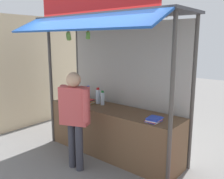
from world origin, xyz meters
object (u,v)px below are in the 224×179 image
Objects in this scene: banana_bunch_rightmost at (88,35)px; banana_bunch_inner_right at (69,36)px; water_bottle_rear_center at (98,96)px; magazine_stack_mid_right at (86,102)px; magazine_stack_front_right at (154,120)px; vendor_person at (75,112)px; water_bottle_far_left at (103,98)px; water_bottle_back_left at (88,94)px; water_bottle_far_right at (81,92)px.

banana_bunch_rightmost is 0.93× the size of banana_bunch_inner_right.
water_bottle_rear_center reaches higher than magazine_stack_mid_right.
water_bottle_rear_center is 1.41m from magazine_stack_front_right.
banana_bunch_rightmost is (0.47, -0.39, 1.24)m from magazine_stack_mid_right.
water_bottle_rear_center is at bearing -92.32° from vendor_person.
water_bottle_back_left reaches higher than water_bottle_far_left.
banana_bunch_rightmost reaches higher than water_bottle_far_left.
banana_bunch_inner_right is at bearing -56.41° from water_bottle_far_right.
magazine_stack_mid_right is at bearing 176.25° from magazine_stack_front_right.
magazine_stack_mid_right is 1.29m from banana_bunch_inner_right.
water_bottle_far_right is 1.42m from banana_bunch_inner_right.
banana_bunch_rightmost is 1.23m from vendor_person.
magazine_stack_front_right is 0.99× the size of banana_bunch_rightmost.
banana_bunch_rightmost is 0.17× the size of vendor_person.
magazine_stack_mid_right is 0.91× the size of banana_bunch_inner_right.
water_bottle_back_left is at bearing 126.45° from magazine_stack_mid_right.
water_bottle_far_left is 1.29m from banana_bunch_inner_right.
water_bottle_far_left is 0.34m from magazine_stack_mid_right.
banana_bunch_inner_right reaches higher than water_bottle_rear_center.
water_bottle_far_right is at bearing 168.64° from magazine_stack_front_right.
water_bottle_rear_center reaches higher than magazine_stack_front_right.
water_bottle_rear_center is at bearing 44.93° from magazine_stack_mid_right.
water_bottle_rear_center reaches higher than water_bottle_back_left.
water_bottle_far_left is 0.90m from vendor_person.
magazine_stack_front_right is at bearing -3.75° from magazine_stack_mid_right.
magazine_stack_front_right is (1.25, -0.24, -0.09)m from water_bottle_far_left.
magazine_stack_front_right is 1.55m from magazine_stack_mid_right.
water_bottle_far_right is at bearing -70.31° from vendor_person.
banana_bunch_inner_right is (-0.16, -0.55, 1.12)m from water_bottle_rear_center.
banana_bunch_rightmost is at bearing -60.35° from water_bottle_rear_center.
water_bottle_far_left is 0.87× the size of water_bottle_rear_center.
water_bottle_far_left is at bearing -8.42° from water_bottle_back_left.
water_bottle_back_left is 1.15× the size of magazine_stack_mid_right.
banana_bunch_inner_right is (0.00, -0.39, 1.23)m from magazine_stack_mid_right.
water_bottle_far_left is 0.17× the size of vendor_person.
banana_bunch_rightmost reaches higher than water_bottle_far_right.
water_bottle_back_left is (0.31, -0.10, 0.03)m from water_bottle_far_right.
water_bottle_rear_center reaches higher than water_bottle_far_right.
banana_bunch_rightmost is (-1.07, -0.29, 1.24)m from magazine_stack_front_right.
banana_bunch_rightmost reaches higher than water_bottle_rear_center.
magazine_stack_mid_right is (-0.16, -0.16, -0.11)m from water_bottle_rear_center.
vendor_person is at bearing -86.41° from banana_bunch_rightmost.
magazine_stack_mid_right is 1.38m from banana_bunch_rightmost.
vendor_person reaches higher than magazine_stack_mid_right.
magazine_stack_mid_right is at bearing -53.55° from water_bottle_back_left.
magazine_stack_mid_right is (-0.29, -0.14, -0.09)m from water_bottle_far_left.
water_bottle_back_left is 1.28m from banana_bunch_inner_right.
water_bottle_far_left is 1.03× the size of magazine_stack_mid_right.
banana_bunch_inner_right is at bearing -58.22° from vendor_person.
water_bottle_rear_center is at bearing 171.89° from water_bottle_far_left.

